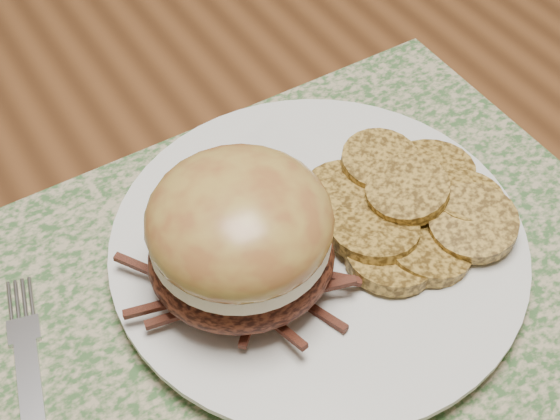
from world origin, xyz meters
The scene contains 5 objects.
placemat centered at (0.15, -0.26, 0.75)m, with size 0.45×0.33×0.00m, color #395E30.
dinner_plate centered at (0.17, -0.24, 0.76)m, with size 0.26×0.26×0.02m, color silver.
pork_sandwich centered at (0.12, -0.24, 0.81)m, with size 0.14×0.14×0.09m.
roasted_potatoes centered at (0.23, -0.26, 0.78)m, with size 0.14×0.15×0.03m.
fork centered at (-0.03, -0.24, 0.76)m, with size 0.06×0.16×0.00m.
Camera 1 is at (-0.01, -0.50, 1.17)m, focal length 50.00 mm.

